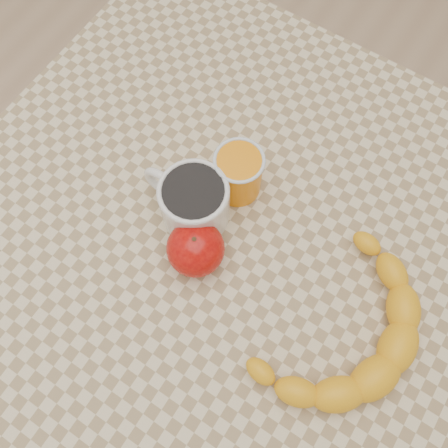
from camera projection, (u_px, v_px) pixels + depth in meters
The scene contains 6 objects.
ground at pixel (224, 326), 1.41m from camera, with size 3.00×3.00×0.00m, color tan.
table at pixel (224, 249), 0.79m from camera, with size 0.80×0.80×0.75m.
coffee_mug at pixel (193, 201), 0.68m from camera, with size 0.13×0.10×0.08m.
orange_juice_glass at pixel (238, 173), 0.70m from camera, with size 0.07×0.07×0.08m.
apple at pixel (196, 249), 0.66m from camera, with size 0.08×0.08×0.07m.
banana at pixel (342, 332), 0.63m from camera, with size 0.30×0.35×0.05m, color #F9B016, non-canonical shape.
Camera 1 is at (0.14, -0.22, 1.41)m, focal length 40.00 mm.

